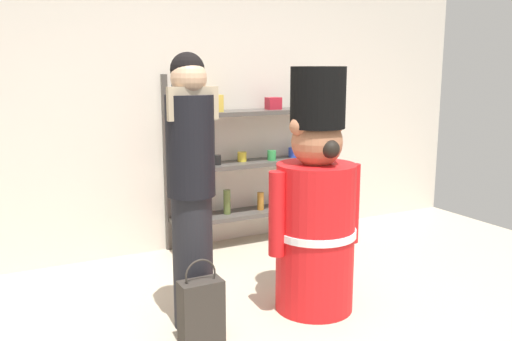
{
  "coord_description": "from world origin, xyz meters",
  "views": [
    {
      "loc": [
        -1.63,
        -2.49,
        1.64
      ],
      "look_at": [
        -0.05,
        0.54,
        1.0
      ],
      "focal_mm": 37.93,
      "sensor_mm": 36.0,
      "label": 1
    }
  ],
  "objects_px": {
    "teddy_bear_guard": "(316,209)",
    "person_shopper": "(191,184)",
    "shopping_bag": "(201,311)",
    "merchandise_shelf": "(243,161)"
  },
  "relations": [
    {
      "from": "person_shopper",
      "to": "shopping_bag",
      "type": "height_order",
      "value": "person_shopper"
    },
    {
      "from": "person_shopper",
      "to": "shopping_bag",
      "type": "relative_size",
      "value": 3.27
    },
    {
      "from": "teddy_bear_guard",
      "to": "person_shopper",
      "type": "bearing_deg",
      "value": 170.21
    },
    {
      "from": "merchandise_shelf",
      "to": "person_shopper",
      "type": "distance_m",
      "value": 1.72
    },
    {
      "from": "teddy_bear_guard",
      "to": "person_shopper",
      "type": "distance_m",
      "value": 0.88
    },
    {
      "from": "merchandise_shelf",
      "to": "shopping_bag",
      "type": "height_order",
      "value": "merchandise_shelf"
    },
    {
      "from": "person_shopper",
      "to": "teddy_bear_guard",
      "type": "bearing_deg",
      "value": -9.79
    },
    {
      "from": "merchandise_shelf",
      "to": "shopping_bag",
      "type": "distance_m",
      "value": 2.02
    },
    {
      "from": "person_shopper",
      "to": "shopping_bag",
      "type": "xyz_separation_m",
      "value": [
        -0.04,
        -0.24,
        -0.73
      ]
    },
    {
      "from": "teddy_bear_guard",
      "to": "shopping_bag",
      "type": "height_order",
      "value": "teddy_bear_guard"
    }
  ]
}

